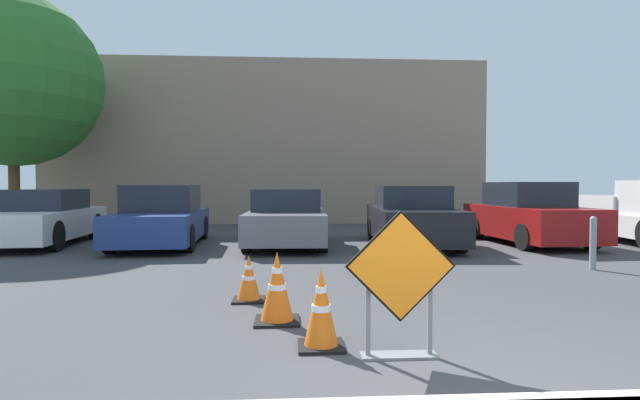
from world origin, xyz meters
TOP-DOWN VIEW (x-y plane):
  - ground_plane at (0.00, 10.00)m, footprint 96.00×96.00m
  - road_closed_sign at (-0.54, 1.17)m, footprint 0.95×0.20m
  - traffic_cone_nearest at (-1.20, 1.49)m, footprint 0.42×0.42m
  - traffic_cone_second at (-1.62, 2.37)m, footprint 0.48×0.48m
  - traffic_cone_third at (-2.00, 3.37)m, footprint 0.41×0.41m
  - parked_car_nearest at (-7.66, 9.76)m, footprint 2.18×4.57m
  - parked_car_second at (-4.60, 9.42)m, footprint 2.04×4.47m
  - parked_car_third at (-1.54, 9.29)m, footprint 1.98×4.35m
  - parked_car_fourth at (1.51, 9.04)m, footprint 2.12×4.40m
  - parked_car_fifth at (4.57, 9.24)m, footprint 1.99×4.14m
  - bollard_nearest at (3.82, 5.37)m, footprint 0.12×0.12m
  - building_facade_backdrop at (-2.33, 18.44)m, footprint 16.95×5.00m
  - street_tree_behind_lot at (-9.96, 12.93)m, footprint 5.29×5.29m

SIDE VIEW (x-z plane):
  - ground_plane at x=0.00m, z-range 0.00..0.00m
  - traffic_cone_third at x=-2.00m, z-range -0.01..0.58m
  - traffic_cone_nearest at x=-1.20m, z-range -0.01..0.72m
  - traffic_cone_second at x=-1.62m, z-range -0.01..0.76m
  - bollard_nearest at x=3.82m, z-range 0.03..0.97m
  - parked_car_nearest at x=-7.66m, z-range -0.04..1.34m
  - parked_car_third at x=-1.54m, z-range -0.04..1.35m
  - road_closed_sign at x=-0.54m, z-range 0.04..1.31m
  - parked_car_second at x=-4.60m, z-range -0.07..1.42m
  - parked_car_fourth at x=1.51m, z-range -0.05..1.41m
  - parked_car_fifth at x=4.57m, z-range -0.07..1.49m
  - building_facade_backdrop at x=-2.33m, z-range 0.00..6.29m
  - street_tree_behind_lot at x=-9.96m, z-range 1.02..8.36m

